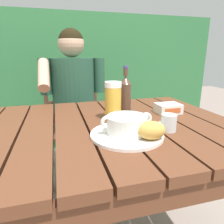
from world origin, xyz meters
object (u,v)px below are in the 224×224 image
(chair_near_diner, at_px, (74,122))
(person_eating, at_px, (74,100))
(beer_glass, at_px, (113,101))
(beer_bottle, at_px, (125,95))
(bread_roll, at_px, (151,130))
(soup_bowl, at_px, (127,124))
(table_knife, at_px, (155,124))
(butter_tub, at_px, (168,108))
(water_glass_small, at_px, (169,123))
(serving_plate, at_px, (127,134))

(chair_near_diner, xyz_separation_m, person_eating, (-0.00, -0.20, 0.25))
(beer_glass, height_order, beer_bottle, beer_bottle)
(beer_bottle, bearing_deg, bread_roll, -94.05)
(chair_near_diner, relative_size, beer_bottle, 4.07)
(chair_near_diner, height_order, beer_glass, chair_near_diner)
(soup_bowl, xyz_separation_m, bread_roll, (0.06, -0.07, -0.00))
(table_knife, bearing_deg, beer_glass, 142.21)
(person_eating, relative_size, bread_roll, 11.19)
(chair_near_diner, distance_m, beer_glass, 0.94)
(person_eating, xyz_separation_m, butter_tub, (0.44, -0.62, 0.06))
(bread_roll, relative_size, table_knife, 0.71)
(soup_bowl, bearing_deg, table_knife, 27.69)
(soup_bowl, relative_size, table_knife, 1.30)
(person_eating, distance_m, table_knife, 0.82)
(person_eating, distance_m, butter_tub, 0.76)
(person_eating, bearing_deg, water_glass_small, -70.27)
(bread_roll, relative_size, beer_glass, 0.62)
(bread_roll, bearing_deg, beer_bottle, 85.95)
(person_eating, relative_size, beer_bottle, 5.05)
(soup_bowl, distance_m, beer_glass, 0.21)
(butter_tub, bearing_deg, beer_bottle, 169.61)
(beer_glass, bearing_deg, bread_roll, -77.80)
(chair_near_diner, bearing_deg, serving_plate, -83.51)
(beer_glass, xyz_separation_m, water_glass_small, (0.18, -0.20, -0.06))
(person_eating, relative_size, table_knife, 7.98)
(chair_near_diner, height_order, beer_bottle, beer_bottle)
(beer_bottle, bearing_deg, water_glass_small, -71.39)
(butter_tub, bearing_deg, bread_roll, -128.69)
(beer_glass, height_order, butter_tub, beer_glass)
(beer_bottle, bearing_deg, person_eating, 110.25)
(bread_roll, distance_m, water_glass_small, 0.14)
(serving_plate, height_order, butter_tub, butter_tub)
(serving_plate, bearing_deg, beer_bottle, 72.38)
(soup_bowl, relative_size, beer_bottle, 0.82)
(beer_glass, height_order, water_glass_small, beer_glass)
(chair_near_diner, bearing_deg, bread_roll, -80.75)
(serving_plate, bearing_deg, soup_bowl, 104.04)
(water_glass_small, bearing_deg, table_knife, 105.71)
(chair_near_diner, xyz_separation_m, butter_tub, (0.44, -0.82, 0.31))
(person_eating, height_order, water_glass_small, person_eating)
(water_glass_small, bearing_deg, chair_near_diner, 106.05)
(bread_roll, height_order, water_glass_small, bread_roll)
(serving_plate, height_order, table_knife, serving_plate)
(serving_plate, bearing_deg, beer_glass, 89.02)
(person_eating, relative_size, serving_plate, 4.47)
(table_knife, bearing_deg, beer_bottle, 109.72)
(bread_roll, xyz_separation_m, beer_glass, (-0.06, 0.28, 0.05))
(beer_glass, bearing_deg, chair_near_diner, 98.27)
(chair_near_diner, xyz_separation_m, table_knife, (0.28, -0.97, 0.29))
(bread_roll, bearing_deg, person_eating, 101.36)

